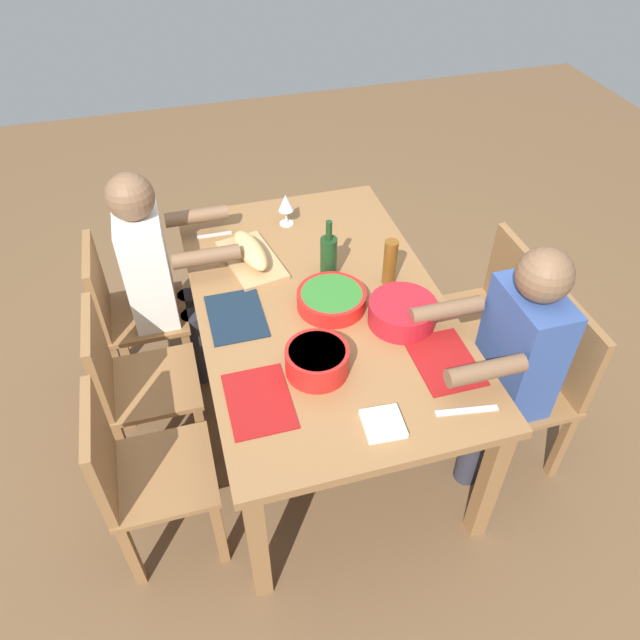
# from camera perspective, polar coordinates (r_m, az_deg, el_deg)

# --- Properties ---
(ground_plane) EXTENTS (8.00, 8.00, 0.00)m
(ground_plane) POSITION_cam_1_polar(r_m,az_deg,el_deg) (3.15, 0.00, -8.47)
(ground_plane) COLOR brown
(dining_table) EXTENTS (1.74, 1.05, 0.74)m
(dining_table) POSITION_cam_1_polar(r_m,az_deg,el_deg) (2.67, 0.00, 0.52)
(dining_table) COLOR olive
(dining_table) RESTS_ON ground_plane
(chair_near_left) EXTENTS (0.40, 0.40, 0.85)m
(chair_near_left) POSITION_cam_1_polar(r_m,az_deg,el_deg) (3.11, -17.72, 0.88)
(chair_near_left) COLOR olive
(chair_near_left) RESTS_ON ground_plane
(diner_near_left) EXTENTS (0.41, 0.53, 1.20)m
(diner_near_left) POSITION_cam_1_polar(r_m,az_deg,el_deg) (2.96, -15.09, 4.64)
(diner_near_left) COLOR #2D2D38
(diner_near_left) RESTS_ON ground_plane
(chair_far_center) EXTENTS (0.40, 0.40, 0.85)m
(chair_far_center) POSITION_cam_1_polar(r_m,az_deg,el_deg) (3.07, 15.41, 0.89)
(chair_far_center) COLOR olive
(chair_far_center) RESTS_ON ground_plane
(chair_far_right) EXTENTS (0.40, 0.40, 0.85)m
(chair_far_right) POSITION_cam_1_polar(r_m,az_deg,el_deg) (2.80, 19.85, -5.40)
(chair_far_right) COLOR olive
(chair_far_right) RESTS_ON ground_plane
(diner_far_right) EXTENTS (0.41, 0.53, 1.20)m
(diner_far_right) POSITION_cam_1_polar(r_m,az_deg,el_deg) (2.56, 17.51, -3.11)
(diner_far_right) COLOR #2D2D38
(diner_far_right) RESTS_ON ground_plane
(chair_near_center) EXTENTS (0.40, 0.40, 0.85)m
(chair_near_center) POSITION_cam_1_polar(r_m,az_deg,el_deg) (2.76, -17.30, -5.48)
(chair_near_center) COLOR olive
(chair_near_center) RESTS_ON ground_plane
(chair_near_right) EXTENTS (0.40, 0.40, 0.85)m
(chair_near_right) POSITION_cam_1_polar(r_m,az_deg,el_deg) (2.45, -16.74, -13.55)
(chair_near_right) COLOR olive
(chair_near_right) RESTS_ON ground_plane
(serving_bowl_pasta) EXTENTS (0.28, 0.28, 0.10)m
(serving_bowl_pasta) POSITION_cam_1_polar(r_m,az_deg,el_deg) (2.50, 7.75, 0.82)
(serving_bowl_pasta) COLOR #B21923
(serving_bowl_pasta) RESTS_ON dining_table
(serving_bowl_greens) EXTENTS (0.30, 0.30, 0.07)m
(serving_bowl_greens) POSITION_cam_1_polar(r_m,az_deg,el_deg) (2.57, 1.09, 2.02)
(serving_bowl_greens) COLOR red
(serving_bowl_greens) RESTS_ON dining_table
(serving_bowl_fruit) EXTENTS (0.24, 0.24, 0.11)m
(serving_bowl_fruit) POSITION_cam_1_polar(r_m,az_deg,el_deg) (2.28, -0.28, -3.71)
(serving_bowl_fruit) COLOR red
(serving_bowl_fruit) RESTS_ON dining_table
(cutting_board) EXTENTS (0.43, 0.29, 0.02)m
(cutting_board) POSITION_cam_1_polar(r_m,az_deg,el_deg) (2.85, -6.47, 5.63)
(cutting_board) COLOR tan
(cutting_board) RESTS_ON dining_table
(bread_loaf) EXTENTS (0.33, 0.17, 0.09)m
(bread_loaf) POSITION_cam_1_polar(r_m,az_deg,el_deg) (2.82, -6.56, 6.52)
(bread_loaf) COLOR tan
(bread_loaf) RESTS_ON cutting_board
(wine_bottle) EXTENTS (0.08, 0.08, 0.29)m
(wine_bottle) POSITION_cam_1_polar(r_m,az_deg,el_deg) (2.69, 0.82, 6.02)
(wine_bottle) COLOR #193819
(wine_bottle) RESTS_ON dining_table
(beer_bottle) EXTENTS (0.06, 0.06, 0.22)m
(beer_bottle) POSITION_cam_1_polar(r_m,az_deg,el_deg) (2.67, 6.60, 5.40)
(beer_bottle) COLOR brown
(beer_bottle) RESTS_ON dining_table
(wine_glass) EXTENTS (0.08, 0.08, 0.17)m
(wine_glass) POSITION_cam_1_polar(r_m,az_deg,el_deg) (3.04, -3.20, 10.85)
(wine_glass) COLOR silver
(wine_glass) RESTS_ON dining_table
(fork_near_left) EXTENTS (0.02, 0.17, 0.01)m
(fork_near_left) POSITION_cam_1_polar(r_m,az_deg,el_deg) (3.05, -9.91, 7.90)
(fork_near_left) COLOR silver
(fork_near_left) RESTS_ON dining_table
(placemat_far_right) EXTENTS (0.32, 0.23, 0.01)m
(placemat_far_right) POSITION_cam_1_polar(r_m,az_deg,el_deg) (2.40, 11.61, -3.81)
(placemat_far_right) COLOR maroon
(placemat_far_right) RESTS_ON dining_table
(placemat_near_center) EXTENTS (0.32, 0.23, 0.01)m
(placemat_near_center) POSITION_cam_1_polar(r_m,az_deg,el_deg) (2.57, -7.90, 0.38)
(placemat_near_center) COLOR #142333
(placemat_near_center) RESTS_ON dining_table
(placemat_near_right) EXTENTS (0.32, 0.23, 0.01)m
(placemat_near_right) POSITION_cam_1_polar(r_m,az_deg,el_deg) (2.23, -5.78, -7.57)
(placemat_near_right) COLOR maroon
(placemat_near_right) RESTS_ON dining_table
(carving_knife) EXTENTS (0.06, 0.23, 0.01)m
(carving_knife) POSITION_cam_1_polar(r_m,az_deg,el_deg) (2.25, 13.63, -8.29)
(carving_knife) COLOR silver
(carving_knife) RESTS_ON dining_table
(napkin_stack) EXTENTS (0.15, 0.15, 0.02)m
(napkin_stack) POSITION_cam_1_polar(r_m,az_deg,el_deg) (2.16, 5.95, -9.68)
(napkin_stack) COLOR white
(napkin_stack) RESTS_ON dining_table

